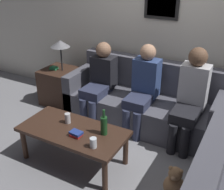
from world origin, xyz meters
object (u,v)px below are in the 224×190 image
(drinking_glass, at_px, (93,143))
(person_left, at_px, (100,79))
(wine_bottle, at_px, (104,125))
(person_right, at_px, (191,95))
(teddy_bear, at_px, (174,183))
(couch_main, at_px, (145,103))
(person_middle, at_px, (143,86))
(coffee_table, at_px, (73,134))

(drinking_glass, height_order, person_left, person_left)
(wine_bottle, height_order, drinking_glass, wine_bottle)
(person_right, bearing_deg, teddy_bear, -81.22)
(person_left, bearing_deg, person_right, -0.14)
(wine_bottle, bearing_deg, couch_main, 89.26)
(couch_main, distance_m, wine_bottle, 1.15)
(couch_main, bearing_deg, person_middle, -81.56)
(person_middle, xyz_separation_m, teddy_bear, (0.79, -1.02, -0.48))
(coffee_table, distance_m, person_middle, 1.16)
(person_left, relative_size, teddy_bear, 3.29)
(person_middle, distance_m, teddy_bear, 1.38)
(couch_main, height_order, wine_bottle, couch_main)
(teddy_bear, bearing_deg, couch_main, 124.82)
(couch_main, xyz_separation_m, wine_bottle, (-0.01, -1.13, 0.25))
(person_left, bearing_deg, person_middle, 1.62)
(person_middle, bearing_deg, coffee_table, -110.09)
(couch_main, height_order, teddy_bear, couch_main)
(coffee_table, height_order, person_right, person_right)
(person_right, bearing_deg, drinking_glass, -118.37)
(couch_main, relative_size, person_right, 1.77)
(person_right, bearing_deg, person_left, 179.86)
(coffee_table, xyz_separation_m, drinking_glass, (0.38, -0.17, 0.11))
(drinking_glass, height_order, teddy_bear, drinking_glass)
(couch_main, xyz_separation_m, person_left, (-0.64, -0.17, 0.30))
(wine_bottle, relative_size, person_right, 0.24)
(coffee_table, relative_size, wine_bottle, 4.07)
(wine_bottle, bearing_deg, person_left, 123.15)
(wine_bottle, relative_size, person_left, 0.27)
(wine_bottle, relative_size, drinking_glass, 2.76)
(wine_bottle, xyz_separation_m, teddy_bear, (0.83, -0.04, -0.40))
(drinking_glass, xyz_separation_m, person_left, (-0.65, 1.21, 0.11))
(coffee_table, relative_size, teddy_bear, 3.60)
(couch_main, bearing_deg, wine_bottle, -90.74)
(person_middle, relative_size, teddy_bear, 3.46)
(couch_main, height_order, person_middle, person_middle)
(wine_bottle, relative_size, person_middle, 0.26)
(wine_bottle, bearing_deg, teddy_bear, -3.10)
(drinking_glass, relative_size, person_left, 0.10)
(wine_bottle, distance_m, drinking_glass, 0.26)
(couch_main, xyz_separation_m, drinking_glass, (0.01, -1.38, 0.19))
(coffee_table, height_order, person_left, person_left)
(drinking_glass, relative_size, person_middle, 0.09)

